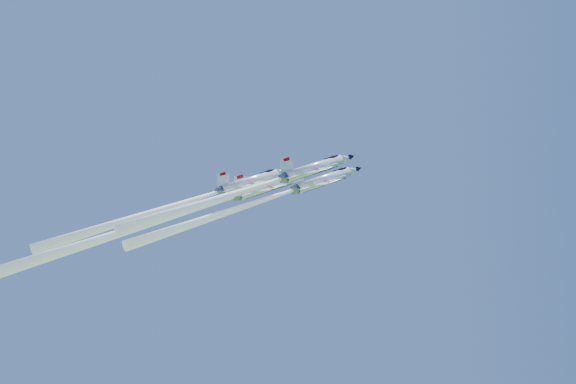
# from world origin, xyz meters

# --- Properties ---
(jet_lead) EXTENTS (28.46, 25.44, 30.06)m
(jet_lead) POSITION_xyz_m (-3.92, -3.88, 81.82)
(jet_lead) COLOR white
(jet_left) EXTENTS (34.55, 31.25, 38.97)m
(jet_left) POSITION_xyz_m (-18.15, -3.32, 80.33)
(jet_left) COLOR white
(jet_right) EXTENTS (26.36, 23.42, 27.42)m
(jet_right) POSITION_xyz_m (-3.29, -13.31, 81.44)
(jet_right) COLOR white
(jet_slot) EXTENTS (26.79, 24.01, 28.62)m
(jet_slot) POSITION_xyz_m (-15.43, -12.71, 79.48)
(jet_slot) COLOR white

